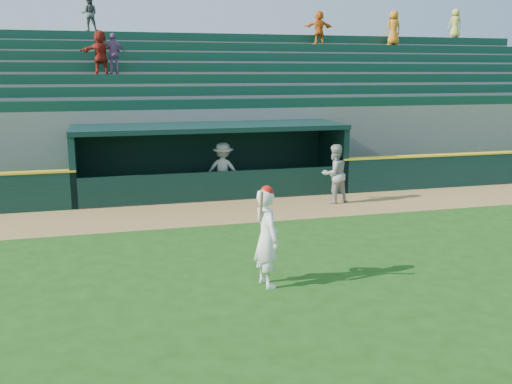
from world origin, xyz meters
TOP-DOWN VIEW (x-y plane):
  - ground at (0.00, 0.00)m, footprint 120.00×120.00m
  - warning_track at (0.00, 4.90)m, footprint 40.00×3.00m
  - dugout_player_front at (3.66, 5.22)m, footprint 1.10×0.95m
  - dugout_player_inside at (0.28, 6.94)m, footprint 1.42×1.13m
  - dugout at (0.00, 8.00)m, footprint 9.40×2.80m
  - stands at (-0.01, 12.58)m, footprint 34.50×6.25m
  - batter_at_plate at (-0.59, -1.38)m, footprint 0.60×0.88m

SIDE VIEW (x-z plane):
  - ground at x=0.00m, z-range 0.00..0.00m
  - warning_track at x=0.00m, z-range 0.00..0.01m
  - dugout_player_inside at x=0.28m, z-range 0.00..1.91m
  - dugout_player_front at x=3.66m, z-range 0.00..1.95m
  - batter_at_plate at x=-0.59m, z-range -0.01..2.07m
  - dugout at x=0.00m, z-range 0.13..2.59m
  - stands at x=-0.01m, z-range -1.31..6.11m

